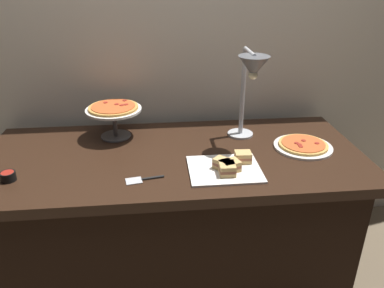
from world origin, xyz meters
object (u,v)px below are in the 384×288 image
Objects in this scene: pizza_plate_center at (114,112)px; sandwich_platter at (228,167)px; pizza_plate_front at (303,146)px; serving_spatula at (143,179)px; heat_lamp at (251,75)px; sauce_cup_near at (8,176)px.

pizza_plate_center is 0.71m from sandwich_platter.
serving_spatula is (-0.82, -0.24, -0.01)m from pizza_plate_front.
sandwich_platter is 1.91× the size of serving_spatula.
pizza_plate_center is at bearing 107.70° from serving_spatula.
heat_lamp is 1.63× the size of pizza_plate_front.
heat_lamp is at bearing 11.82° from sauce_cup_near.
heat_lamp is 1.48× the size of sandwich_platter.
sandwich_platter reaches higher than serving_spatula.
pizza_plate_center reaches higher than pizza_plate_front.
heat_lamp is 0.46m from sandwich_platter.
pizza_plate_center is 0.90× the size of sandwich_platter.
serving_spatula is at bearing -5.54° from sauce_cup_near.
pizza_plate_center reaches higher than sandwich_platter.
pizza_plate_center is at bearing 44.79° from sauce_cup_near.
sandwich_platter is 0.98m from sauce_cup_near.
pizza_plate_front is at bearing 23.77° from sandwich_platter.
pizza_plate_front is at bearing 16.13° from serving_spatula.
heat_lamp reaches higher than serving_spatula.
sandwich_platter is at bearing -156.23° from pizza_plate_front.
heat_lamp is 7.43× the size of sauce_cup_near.
heat_lamp is 2.82× the size of serving_spatula.
heat_lamp is 0.75m from pizza_plate_center.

